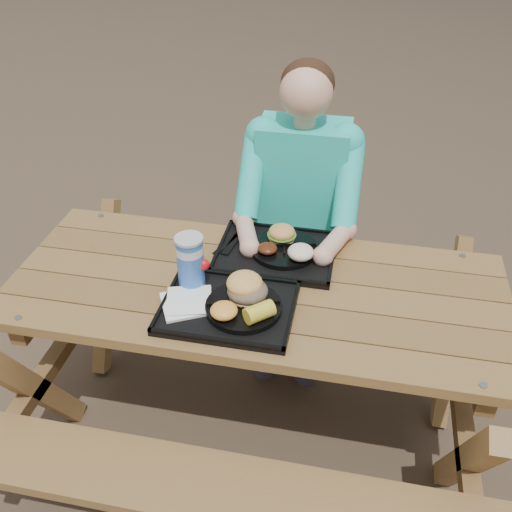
# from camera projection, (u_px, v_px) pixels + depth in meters

# --- Properties ---
(ground) EXTENTS (60.00, 60.00, 0.00)m
(ground) POSITION_uv_depth(u_px,v_px,m) (256.00, 419.00, 2.50)
(ground) COLOR #999999
(ground) RESTS_ON ground
(picnic_table) EXTENTS (1.80, 1.49, 0.75)m
(picnic_table) POSITION_uv_depth(u_px,v_px,m) (256.00, 359.00, 2.28)
(picnic_table) COLOR #999999
(picnic_table) RESTS_ON ground
(tray_near) EXTENTS (0.45, 0.35, 0.02)m
(tray_near) POSITION_uv_depth(u_px,v_px,m) (228.00, 308.00, 1.94)
(tray_near) COLOR black
(tray_near) RESTS_ON picnic_table
(tray_far) EXTENTS (0.45, 0.35, 0.02)m
(tray_far) POSITION_uv_depth(u_px,v_px,m) (276.00, 254.00, 2.21)
(tray_far) COLOR black
(tray_far) RESTS_ON picnic_table
(plate_near) EXTENTS (0.26, 0.26, 0.02)m
(plate_near) POSITION_uv_depth(u_px,v_px,m) (244.00, 307.00, 1.92)
(plate_near) COLOR black
(plate_near) RESTS_ON tray_near
(plate_far) EXTENTS (0.26, 0.26, 0.02)m
(plate_far) POSITION_uv_depth(u_px,v_px,m) (284.00, 249.00, 2.20)
(plate_far) COLOR black
(plate_far) RESTS_ON tray_far
(napkin_stack) EXTENTS (0.21, 0.21, 0.02)m
(napkin_stack) POSITION_uv_depth(u_px,v_px,m) (185.00, 303.00, 1.94)
(napkin_stack) COLOR white
(napkin_stack) RESTS_ON tray_near
(soda_cup) EXTENTS (0.09, 0.09, 0.19)m
(soda_cup) POSITION_uv_depth(u_px,v_px,m) (191.00, 263.00, 1.98)
(soda_cup) COLOR blue
(soda_cup) RESTS_ON tray_near
(condiment_bbq) EXTENTS (0.05, 0.05, 0.03)m
(condiment_bbq) POSITION_uv_depth(u_px,v_px,m) (238.00, 279.00, 2.03)
(condiment_bbq) COLOR black
(condiment_bbq) RESTS_ON tray_near
(condiment_mustard) EXTENTS (0.04, 0.04, 0.03)m
(condiment_mustard) POSITION_uv_depth(u_px,v_px,m) (255.00, 281.00, 2.03)
(condiment_mustard) COLOR yellow
(condiment_mustard) RESTS_ON tray_near
(sandwich) EXTENTS (0.13, 0.13, 0.13)m
(sandwich) POSITION_uv_depth(u_px,v_px,m) (247.00, 282.00, 1.91)
(sandwich) COLOR #F8B357
(sandwich) RESTS_ON plate_near
(mac_cheese) EXTENTS (0.09, 0.09, 0.05)m
(mac_cheese) POSITION_uv_depth(u_px,v_px,m) (224.00, 311.00, 1.85)
(mac_cheese) COLOR #FFB443
(mac_cheese) RESTS_ON plate_near
(corn_cob) EXTENTS (0.14, 0.14, 0.06)m
(corn_cob) POSITION_uv_depth(u_px,v_px,m) (259.00, 312.00, 1.84)
(corn_cob) COLOR yellow
(corn_cob) RESTS_ON plate_near
(cutlery_far) EXTENTS (0.05, 0.16, 0.01)m
(cutlery_far) POSITION_uv_depth(u_px,v_px,m) (232.00, 244.00, 2.24)
(cutlery_far) COLOR black
(cutlery_far) RESTS_ON tray_far
(burger) EXTENTS (0.11, 0.11, 0.09)m
(burger) POSITION_uv_depth(u_px,v_px,m) (282.00, 229.00, 2.21)
(burger) COLOR #DC9B4D
(burger) RESTS_ON plate_far
(baked_beans) EXTENTS (0.08, 0.08, 0.03)m
(baked_beans) POSITION_uv_depth(u_px,v_px,m) (267.00, 248.00, 2.15)
(baked_beans) COLOR #502210
(baked_beans) RESTS_ON plate_far
(potato_salad) EXTENTS (0.10, 0.10, 0.05)m
(potato_salad) POSITION_uv_depth(u_px,v_px,m) (301.00, 252.00, 2.12)
(potato_salad) COLOR white
(potato_salad) RESTS_ON plate_far
(diner) EXTENTS (0.48, 0.84, 1.28)m
(diner) POSITION_uv_depth(u_px,v_px,m) (299.00, 228.00, 2.58)
(diner) COLOR #19AFA4
(diner) RESTS_ON ground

